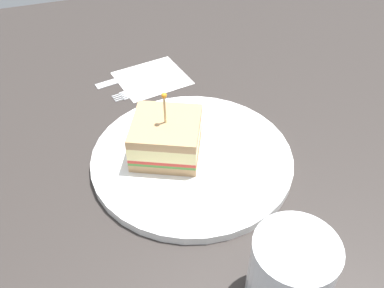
{
  "coord_description": "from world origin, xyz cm",
  "views": [
    {
      "loc": [
        39.17,
        -13.2,
        40.51
      ],
      "look_at": [
        0.0,
        0.0,
        3.19
      ],
      "focal_mm": 40.06,
      "sensor_mm": 36.0,
      "label": 1
    }
  ],
  "objects_px": {
    "drink_glass": "(289,278)",
    "plate": "(192,158)",
    "fork": "(140,90)",
    "knife": "(128,77)",
    "napkin": "(154,78)",
    "sandwich_half_center": "(166,137)"
  },
  "relations": [
    {
      "from": "drink_glass",
      "to": "plate",
      "type": "bearing_deg",
      "value": -173.7
    },
    {
      "from": "drink_glass",
      "to": "fork",
      "type": "relative_size",
      "value": 0.76
    },
    {
      "from": "knife",
      "to": "fork",
      "type": "bearing_deg",
      "value": 11.13
    },
    {
      "from": "napkin",
      "to": "knife",
      "type": "relative_size",
      "value": 0.84
    },
    {
      "from": "drink_glass",
      "to": "napkin",
      "type": "relative_size",
      "value": 0.81
    },
    {
      "from": "plate",
      "to": "napkin",
      "type": "xyz_separation_m",
      "value": [
        -0.21,
        0.0,
        -0.01
      ]
    },
    {
      "from": "plate",
      "to": "fork",
      "type": "relative_size",
      "value": 2.24
    },
    {
      "from": "sandwich_half_center",
      "to": "drink_glass",
      "type": "height_order",
      "value": "sandwich_half_center"
    },
    {
      "from": "drink_glass",
      "to": "napkin",
      "type": "distance_m",
      "value": 0.43
    },
    {
      "from": "knife",
      "to": "napkin",
      "type": "bearing_deg",
      "value": 69.04
    },
    {
      "from": "fork",
      "to": "knife",
      "type": "relative_size",
      "value": 0.91
    },
    {
      "from": "fork",
      "to": "sandwich_half_center",
      "type": "bearing_deg",
      "value": -0.49
    },
    {
      "from": "drink_glass",
      "to": "knife",
      "type": "relative_size",
      "value": 0.69
    },
    {
      "from": "sandwich_half_center",
      "to": "knife",
      "type": "relative_size",
      "value": 0.86
    },
    {
      "from": "sandwich_half_center",
      "to": "napkin",
      "type": "relative_size",
      "value": 1.02
    },
    {
      "from": "napkin",
      "to": "knife",
      "type": "distance_m",
      "value": 0.04
    },
    {
      "from": "drink_glass",
      "to": "napkin",
      "type": "height_order",
      "value": "drink_glass"
    },
    {
      "from": "plate",
      "to": "knife",
      "type": "relative_size",
      "value": 2.03
    },
    {
      "from": "plate",
      "to": "drink_glass",
      "type": "xyz_separation_m",
      "value": [
        0.22,
        0.02,
        0.03
      ]
    },
    {
      "from": "plate",
      "to": "sandwich_half_center",
      "type": "bearing_deg",
      "value": -119.51
    },
    {
      "from": "sandwich_half_center",
      "to": "drink_glass",
      "type": "xyz_separation_m",
      "value": [
        0.23,
        0.05,
        0.0
      ]
    },
    {
      "from": "drink_glass",
      "to": "fork",
      "type": "xyz_separation_m",
      "value": [
        -0.4,
        -0.05,
        -0.04
      ]
    }
  ]
}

